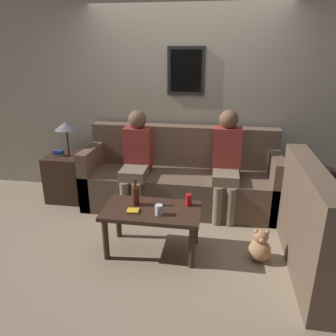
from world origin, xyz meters
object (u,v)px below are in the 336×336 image
at_px(couch_side, 332,238).
at_px(person_right, 226,159).
at_px(coffee_table, 152,216).
at_px(wine_bottle, 135,195).
at_px(teddy_bear, 260,247).
at_px(couch_main, 181,180).
at_px(person_left, 136,157).
at_px(drinking_glass, 159,210).

distance_m(couch_side, person_right, 1.45).
xyz_separation_m(coffee_table, wine_bottle, (-0.18, 0.07, 0.18)).
bearing_deg(coffee_table, person_right, 53.18).
height_order(couch_side, teddy_bear, couch_side).
bearing_deg(couch_main, person_right, -14.41).
height_order(wine_bottle, teddy_bear, wine_bottle).
bearing_deg(teddy_bear, person_left, 147.88).
distance_m(drinking_glass, person_right, 1.25).
bearing_deg(drinking_glass, couch_main, 86.97).
relative_size(coffee_table, drinking_glass, 9.52).
distance_m(couch_side, person_left, 2.33).
bearing_deg(couch_main, drinking_glass, -93.03).
relative_size(couch_main, coffee_table, 2.55).
height_order(drinking_glass, person_left, person_left).
xyz_separation_m(wine_bottle, teddy_bear, (1.25, -0.06, -0.44)).
xyz_separation_m(couch_side, teddy_bear, (-0.61, 0.07, -0.21)).
relative_size(couch_main, drinking_glass, 24.25).
bearing_deg(person_left, couch_side, -25.50).
bearing_deg(drinking_glass, person_left, 114.95).
xyz_separation_m(couch_side, coffee_table, (-1.69, 0.06, 0.05)).
height_order(coffee_table, wine_bottle, wine_bottle).
relative_size(drinking_glass, person_left, 0.08).
bearing_deg(person_right, drinking_glass, -120.65).
bearing_deg(couch_side, person_left, 64.50).
xyz_separation_m(couch_side, person_right, (-0.97, 1.02, 0.36)).
height_order(couch_main, couch_side, same).
bearing_deg(coffee_table, person_left, 112.76).
relative_size(couch_side, coffee_table, 1.56).
bearing_deg(person_right, wine_bottle, -135.20).
xyz_separation_m(person_right, teddy_bear, (0.35, -0.95, -0.57)).
distance_m(couch_main, teddy_bear, 1.45).
distance_m(couch_main, person_left, 0.67).
height_order(wine_bottle, person_left, person_left).
xyz_separation_m(person_left, person_right, (1.11, 0.03, 0.02)).
xyz_separation_m(couch_main, couch_side, (1.53, -1.17, 0.00)).
height_order(person_left, teddy_bear, person_left).
distance_m(couch_main, coffee_table, 1.12).
bearing_deg(coffee_table, drinking_glass, -48.56).
bearing_deg(drinking_glass, couch_side, 1.48).
relative_size(couch_main, couch_side, 1.63).
distance_m(couch_main, couch_side, 1.93).
xyz_separation_m(couch_side, person_left, (-2.08, 0.99, 0.34)).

